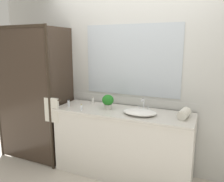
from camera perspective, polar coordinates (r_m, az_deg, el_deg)
The scene contains 11 objects.
ground_plane at distance 3.29m, azimuth 2.54°, elevation -20.23°, with size 8.00×8.00×0.00m, color beige.
wall_back_with_mirror at distance 3.15m, azimuth 5.05°, elevation 3.70°, with size 4.40×0.06×2.60m.
vanity_cabinet at distance 3.09m, azimuth 2.69°, elevation -13.02°, with size 1.80×0.58×0.90m.
shower_enclosure at distance 3.41m, azimuth -18.92°, elevation -1.17°, with size 1.20×0.59×2.00m.
sink_basin at distance 2.78m, azimuth 7.04°, elevation -5.30°, with size 0.42×0.31×0.06m, color white.
faucet at distance 2.93m, azimuth 7.99°, elevation -4.03°, with size 0.17×0.13×0.16m.
potted_plant at distance 2.97m, azimuth -1.04°, elevation -2.55°, with size 0.15×0.15×0.19m.
amenity_bottle_shampoo at distance 2.95m, azimuth -7.77°, elevation -4.13°, with size 0.02×0.02×0.09m.
amenity_bottle_body_wash at distance 3.28m, azimuth -4.91°, elevation -2.35°, with size 0.03×0.03×0.10m.
amenity_bottle_lotion at distance 3.15m, azimuth -10.97°, elevation -3.07°, with size 0.03×0.03×0.10m.
rolled_towel_near_edge at distance 2.75m, azimuth 17.82°, elevation -5.47°, with size 0.11×0.11×0.22m, color silver.
Camera 1 is at (1.01, -2.61, 1.74)m, focal length 36.04 mm.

